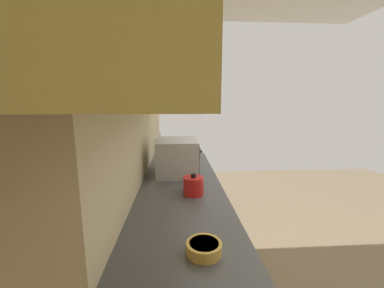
{
  "coord_description": "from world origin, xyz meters",
  "views": [
    {
      "loc": [
        -1.81,
        1.21,
        1.57
      ],
      "look_at": [
        -0.68,
        1.14,
        1.36
      ],
      "focal_mm": 21.76,
      "sensor_mm": 36.0,
      "label": 1
    }
  ],
  "objects_px": {
    "oven_range": "(179,176)",
    "bowl": "(204,247)",
    "microwave": "(178,157)",
    "kettle": "(193,186)"
  },
  "relations": [
    {
      "from": "oven_range",
      "to": "microwave",
      "type": "height_order",
      "value": "microwave"
    },
    {
      "from": "bowl",
      "to": "kettle",
      "type": "xyz_separation_m",
      "value": [
        0.68,
        -0.0,
        0.04
      ]
    },
    {
      "from": "microwave",
      "to": "kettle",
      "type": "height_order",
      "value": "microwave"
    },
    {
      "from": "oven_range",
      "to": "kettle",
      "type": "relative_size",
      "value": 5.38
    },
    {
      "from": "oven_range",
      "to": "bowl",
      "type": "bearing_deg",
      "value": -177.93
    },
    {
      "from": "oven_range",
      "to": "kettle",
      "type": "xyz_separation_m",
      "value": [
        -1.76,
        -0.09,
        0.5
      ]
    },
    {
      "from": "oven_range",
      "to": "bowl",
      "type": "distance_m",
      "value": 2.49
    },
    {
      "from": "oven_range",
      "to": "microwave",
      "type": "distance_m",
      "value": 1.38
    },
    {
      "from": "oven_range",
      "to": "bowl",
      "type": "height_order",
      "value": "oven_range"
    },
    {
      "from": "oven_range",
      "to": "microwave",
      "type": "xyz_separation_m",
      "value": [
        -1.24,
        0.02,
        0.6
      ]
    }
  ]
}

